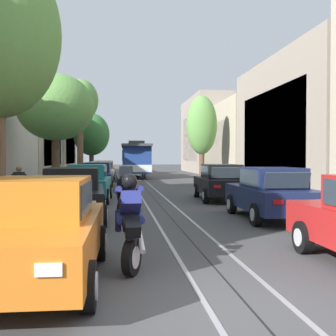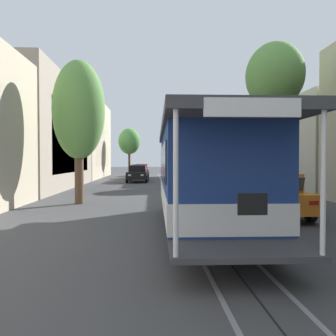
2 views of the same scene
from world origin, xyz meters
name	(u,v)px [view 2 (image 2 of 2)]	position (x,y,z in m)	size (l,w,h in m)	color
ground_plane	(176,192)	(0.00, 23.21, 0.00)	(160.00, 160.00, 0.00)	#424244
trolley_track_rails	(181,199)	(0.00, 27.02, 0.00)	(1.14, 66.03, 0.01)	gray
building_facade_right	(5,121)	(9.47, 26.01, 4.19)	(4.65, 57.73, 9.28)	#BCAD93
parked_car_orange_near_left	(185,170)	(-2.88, 1.55, 0.80)	(2.05, 4.38, 1.58)	orange
parked_car_black_second_left	(191,171)	(-2.98, 7.85, 0.80)	(2.13, 4.42, 1.58)	black
parked_car_teal_mid_left	(198,173)	(-2.93, 13.56, 0.80)	(2.09, 4.40, 1.58)	#196B70
parked_car_navy_fourth_left	(211,177)	(-2.86, 20.22, 0.80)	(2.04, 4.38, 1.58)	#19234C
parked_car_white_fifth_left	(228,182)	(-2.85, 25.61, 0.80)	(2.11, 4.41, 1.58)	silver
parked_car_orange_sixth_left	(270,194)	(-2.83, 32.13, 0.80)	(2.00, 4.36, 1.58)	orange
parked_car_red_near_right	(142,170)	(2.86, 1.58, 0.80)	(2.00, 4.36, 1.58)	red
parked_car_navy_second_right	(139,171)	(3.01, 7.58, 0.80)	(2.03, 4.37, 1.58)	#19234C
parked_car_black_mid_right	(138,173)	(2.84, 13.38, 0.80)	(2.12, 4.41, 1.58)	black
street_tree_kerb_left_near	(201,138)	(-4.42, 5.33, 4.75)	(2.91, 3.09, 6.76)	brown
street_tree_kerb_left_second	(228,132)	(-4.81, 17.59, 4.43)	(3.95, 4.03, 6.17)	#4C3826
street_tree_kerb_left_mid	(275,79)	(-4.48, 28.27, 6.05)	(2.78, 3.04, 7.81)	brown
street_tree_kerb_right_near	(129,141)	(4.40, 2.66, 4.47)	(2.78, 2.92, 6.16)	#4C3826
street_tree_kerb_right_second	(79,111)	(4.96, 28.51, 4.36)	(2.44, 2.08, 6.74)	brown
cable_car_trolley	(204,173)	(0.00, 34.25, 1.66)	(2.70, 9.16, 3.28)	navy
motorcycle_with_rider	(175,169)	(-1.47, 2.21, 0.91)	(0.55, 1.88, 1.74)	black
pedestrian_on_left_pavement	(218,172)	(-5.28, 11.32, 0.89)	(0.55, 0.35, 1.58)	#4C4233
street_sign_post	(200,164)	(-4.47, 4.82, 1.62)	(0.36, 0.07, 2.60)	slate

